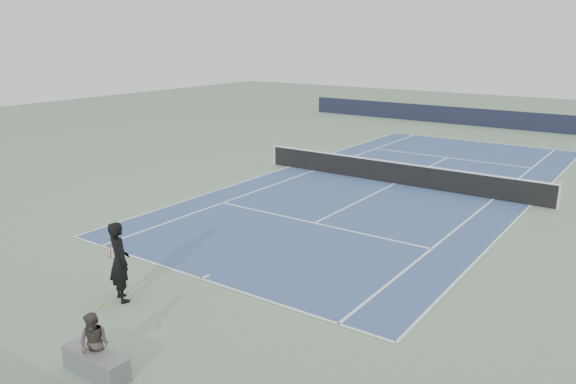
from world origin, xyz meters
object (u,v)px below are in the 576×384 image
Objects in this scene: tennis_net at (396,172)px; spectator_bench at (95,353)px; tennis_ball at (100,305)px; tennis_player at (119,261)px.

spectator_bench is at bearing -85.22° from tennis_net.
tennis_ball is at bearing -93.51° from tennis_net.
tennis_ball is at bearing 142.10° from spectator_bench.
spectator_bench is at bearing -37.90° from tennis_ball.
tennis_player is 1.31× the size of spectator_bench.
tennis_ball is (-0.14, -0.55, -0.95)m from tennis_player.
spectator_bench reaches higher than tennis_net.
tennis_net is 8.58× the size of spectator_bench.
tennis_player is 1.10m from tennis_ball.
tennis_net is 16.16m from spectator_bench.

